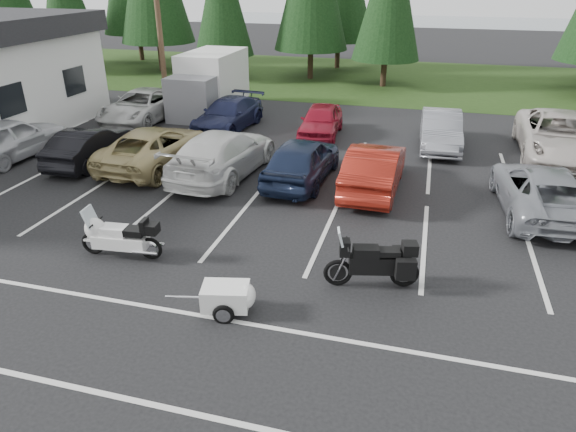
# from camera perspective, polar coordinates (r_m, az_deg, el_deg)

# --- Properties ---
(ground) EXTENTS (120.00, 120.00, 0.00)m
(ground) POSITION_cam_1_polar(r_m,az_deg,el_deg) (13.64, 1.27, -3.37)
(ground) COLOR black
(ground) RESTS_ON ground
(grass_strip) EXTENTS (80.00, 16.00, 0.01)m
(grass_strip) POSITION_cam_1_polar(r_m,az_deg,el_deg) (36.30, 10.86, 14.72)
(grass_strip) COLOR #1C3210
(grass_strip) RESTS_ON ground
(lake_water) EXTENTS (70.00, 50.00, 0.02)m
(lake_water) POSITION_cam_1_polar(r_m,az_deg,el_deg) (66.92, 17.11, 18.92)
(lake_water) COLOR slate
(lake_water) RESTS_ON ground
(utility_pole) EXTENTS (1.60, 0.26, 9.00)m
(utility_pole) POSITION_cam_1_polar(r_m,az_deg,el_deg) (26.92, -14.25, 20.85)
(utility_pole) COLOR #473321
(utility_pole) RESTS_ON ground
(box_truck) EXTENTS (2.40, 5.60, 2.90)m
(box_truck) POSITION_cam_1_polar(r_m,az_deg,el_deg) (26.91, -9.11, 14.27)
(box_truck) COLOR silver
(box_truck) RESTS_ON ground
(stall_markings) EXTENTS (32.00, 16.00, 0.01)m
(stall_markings) POSITION_cam_1_polar(r_m,az_deg,el_deg) (15.37, 3.09, 0.14)
(stall_markings) COLOR silver
(stall_markings) RESTS_ON ground
(car_near_0) EXTENTS (2.13, 4.83, 1.62)m
(car_near_0) POSITION_cam_1_polar(r_m,az_deg,el_deg) (22.51, -28.60, 7.57)
(car_near_0) COLOR silver
(car_near_0) RESTS_ON ground
(car_near_1) EXTENTS (1.61, 4.19, 1.36)m
(car_near_1) POSITION_cam_1_polar(r_m,az_deg,el_deg) (20.75, -21.24, 7.28)
(car_near_1) COLOR black
(car_near_1) RESTS_ON ground
(car_near_2) EXTENTS (2.61, 5.35, 1.46)m
(car_near_2) POSITION_cam_1_polar(r_m,az_deg,el_deg) (19.71, -14.57, 7.46)
(car_near_2) COLOR tan
(car_near_2) RESTS_ON ground
(car_near_3) EXTENTS (2.69, 5.71, 1.61)m
(car_near_3) POSITION_cam_1_polar(r_m,az_deg,el_deg) (18.29, -7.22, 6.93)
(car_near_3) COLOR silver
(car_near_3) RESTS_ON ground
(car_near_4) EXTENTS (2.08, 4.67, 1.56)m
(car_near_4) POSITION_cam_1_polar(r_m,az_deg,el_deg) (17.58, 1.56, 6.26)
(car_near_4) COLOR #17213A
(car_near_4) RESTS_ON ground
(car_near_5) EXTENTS (1.77, 4.71, 1.54)m
(car_near_5) POSITION_cam_1_polar(r_m,az_deg,el_deg) (17.09, 9.59, 5.28)
(car_near_5) COLOR maroon
(car_near_5) RESTS_ON ground
(car_near_6) EXTENTS (2.68, 5.24, 1.42)m
(car_near_6) POSITION_cam_1_polar(r_m,az_deg,el_deg) (16.99, 26.40, 2.53)
(car_near_6) COLOR gray
(car_near_6) RESTS_ON ground
(car_far_0) EXTENTS (2.59, 5.34, 1.46)m
(car_far_0) POSITION_cam_1_polar(r_m,az_deg,el_deg) (26.13, -15.89, 11.68)
(car_far_0) COLOR silver
(car_far_0) RESTS_ON ground
(car_far_1) EXTENTS (2.37, 4.89, 1.37)m
(car_far_1) POSITION_cam_1_polar(r_m,az_deg,el_deg) (23.93, -6.68, 11.13)
(car_far_1) COLOR #181D3D
(car_far_1) RESTS_ON ground
(car_far_2) EXTENTS (1.82, 4.11, 1.37)m
(car_far_2) POSITION_cam_1_polar(r_m,az_deg,el_deg) (22.80, 3.68, 10.52)
(car_far_2) COLOR maroon
(car_far_2) RESTS_ON ground
(car_far_3) EXTENTS (1.71, 4.49, 1.46)m
(car_far_3) POSITION_cam_1_polar(r_m,az_deg,el_deg) (22.08, 16.61, 9.13)
(car_far_3) COLOR slate
(car_far_3) RESTS_ON ground
(car_far_4) EXTENTS (3.00, 6.13, 1.68)m
(car_far_4) POSITION_cam_1_polar(r_m,az_deg,el_deg) (22.57, 27.87, 7.85)
(car_far_4) COLOR beige
(car_far_4) RESTS_ON ground
(touring_motorcycle) EXTENTS (2.45, 0.96, 1.33)m
(touring_motorcycle) POSITION_cam_1_polar(r_m,az_deg,el_deg) (13.53, -18.21, -1.83)
(touring_motorcycle) COLOR white
(touring_motorcycle) RESTS_ON ground
(cargo_trailer) EXTENTS (1.57, 1.10, 0.66)m
(cargo_trailer) POSITION_cam_1_polar(r_m,az_deg,el_deg) (11.07, -6.93, -9.13)
(cargo_trailer) COLOR white
(cargo_trailer) RESTS_ON ground
(adventure_motorcycle) EXTENTS (2.55, 1.38, 1.47)m
(adventure_motorcycle) POSITION_cam_1_polar(r_m,az_deg,el_deg) (11.79, 9.36, -4.64)
(adventure_motorcycle) COLOR black
(adventure_motorcycle) RESTS_ON ground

